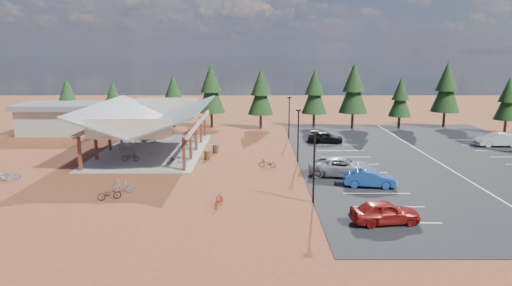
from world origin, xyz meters
name	(u,v)px	position (x,y,z in m)	size (l,w,h in m)	color
ground	(245,167)	(0.00, 0.00, 0.00)	(140.00, 140.00, 0.00)	brown
asphalt_lot	(434,159)	(18.50, 3.00, 0.02)	(27.00, 44.00, 0.04)	black
concrete_pad	(153,151)	(-10.00, 7.00, 0.05)	(10.60, 18.60, 0.10)	gray
bike_pavilion	(152,116)	(-10.00, 7.00, 3.82)	(11.65, 19.40, 4.97)	#5D2C1A
outbuilding	(64,118)	(-24.00, 18.00, 2.03)	(11.00, 7.00, 3.90)	#ADA593
lamp_post_0	(314,162)	(5.00, -10.00, 2.98)	(0.50, 0.25, 5.14)	black
lamp_post_1	(298,132)	(5.00, 2.00, 2.98)	(0.50, 0.25, 5.14)	black
lamp_post_2	(289,115)	(5.00, 14.00, 2.98)	(0.50, 0.25, 5.14)	black
trash_bin_0	(207,155)	(-3.82, 2.99, 0.45)	(0.60, 0.60, 0.90)	#453018
trash_bin_1	(216,149)	(-3.26, 6.07, 0.45)	(0.60, 0.60, 0.90)	#453018
pine_0	(68,98)	(-24.98, 22.13, 4.22)	(2.97, 2.97, 6.91)	#382314
pine_1	(113,100)	(-18.41, 21.21, 4.00)	(2.82, 2.82, 6.57)	#382314
pine_2	(173,95)	(-10.50, 22.84, 4.48)	(3.15, 3.15, 7.35)	#382314
pine_3	(211,89)	(-5.18, 22.37, 5.41)	(3.80, 3.80, 8.86)	#382314
pine_4	(261,92)	(1.65, 21.61, 5.02)	(3.53, 3.53, 8.21)	#382314
pine_5	(315,92)	(9.11, 22.60, 5.01)	(3.52, 3.52, 8.21)	#382314
pine_6	(354,88)	(14.30, 21.57, 5.57)	(3.91, 3.91, 9.12)	#382314
pine_7	(400,97)	(20.67, 21.32, 4.35)	(3.06, 3.06, 7.13)	#382314
pine_8	(446,87)	(27.30, 22.46, 5.59)	(3.93, 3.93, 9.15)	#382314
pine_13	(508,99)	(33.40, 17.82, 4.45)	(3.13, 3.13, 7.29)	#382314
bike_0	(130,157)	(-11.07, 1.87, 0.53)	(0.57, 1.63, 0.86)	black
bike_1	(127,146)	(-12.70, 6.69, 0.61)	(0.48, 1.70, 1.02)	gray
bike_2	(143,140)	(-11.98, 10.51, 0.54)	(0.59, 1.69, 0.89)	navy
bike_3	(149,138)	(-11.44, 11.12, 0.63)	(0.50, 1.76, 1.06)	maroon
bike_4	(175,159)	(-6.67, 1.17, 0.51)	(0.54, 1.56, 0.82)	black
bike_5	(153,153)	(-9.27, 3.63, 0.55)	(0.42, 1.50, 0.90)	gray
bike_6	(188,144)	(-6.40, 8.05, 0.54)	(0.58, 1.66, 0.87)	#18239D
bike_7	(190,133)	(-7.05, 14.21, 0.66)	(0.52, 1.85, 1.11)	maroon
bike_9	(5,176)	(-19.57, -4.70, 0.44)	(0.41, 1.46, 0.88)	gray
bike_10	(10,176)	(-19.30, -4.33, 0.41)	(0.54, 1.56, 0.82)	navy
bike_11	(219,200)	(-1.57, -10.88, 0.49)	(0.46, 1.62, 0.97)	maroon
bike_12	(109,194)	(-9.55, -9.33, 0.43)	(0.57, 1.63, 0.86)	black
bike_13	(123,186)	(-9.10, -7.55, 0.52)	(0.49, 1.73, 1.04)	gray
bike_14	(218,146)	(-3.10, 7.08, 0.49)	(0.66, 1.88, 0.99)	#1B4895
bike_16	(267,163)	(2.02, -0.17, 0.41)	(0.55, 1.56, 0.82)	black
car_0	(385,212)	(8.90, -14.02, 0.76)	(1.71, 4.25, 1.45)	maroon
car_1	(370,178)	(9.88, -6.26, 0.70)	(1.41, 4.03, 1.33)	#204C9C
car_2	(342,167)	(8.31, -3.09, 0.84)	(2.64, 5.73, 1.59)	gray
car_4	(325,137)	(9.02, 11.16, 0.73)	(1.62, 4.03, 1.37)	black
car_9	(497,140)	(27.99, 9.32, 0.79)	(1.59, 4.55, 1.50)	silver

